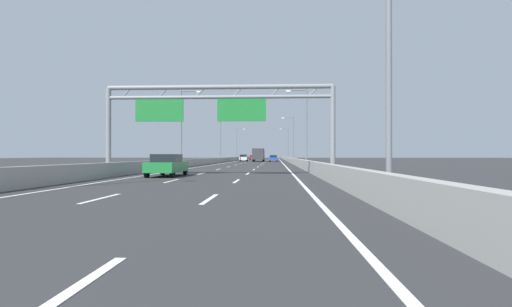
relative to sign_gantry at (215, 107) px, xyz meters
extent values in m
plane|color=#2D2D30|center=(0.31, 72.59, -4.81)|extent=(260.00, 260.00, 0.00)
cube|color=white|center=(-1.49, -14.91, -4.80)|extent=(0.16, 3.00, 0.01)
cube|color=white|center=(-1.49, -5.91, -4.80)|extent=(0.16, 3.00, 0.01)
cube|color=white|center=(-1.49, 3.09, -4.80)|extent=(0.16, 3.00, 0.01)
cube|color=white|center=(-1.49, 12.09, -4.80)|extent=(0.16, 3.00, 0.01)
cube|color=white|center=(-1.49, 21.09, -4.80)|extent=(0.16, 3.00, 0.01)
cube|color=white|center=(-1.49, 30.09, -4.80)|extent=(0.16, 3.00, 0.01)
cube|color=white|center=(-1.49, 39.09, -4.80)|extent=(0.16, 3.00, 0.01)
cube|color=white|center=(-1.49, 48.09, -4.80)|extent=(0.16, 3.00, 0.01)
cube|color=white|center=(-1.49, 57.09, -4.80)|extent=(0.16, 3.00, 0.01)
cube|color=white|center=(-1.49, 66.09, -4.80)|extent=(0.16, 3.00, 0.01)
cube|color=white|center=(-1.49, 75.09, -4.80)|extent=(0.16, 3.00, 0.01)
cube|color=white|center=(-1.49, 84.09, -4.80)|extent=(0.16, 3.00, 0.01)
cube|color=white|center=(-1.49, 93.09, -4.80)|extent=(0.16, 3.00, 0.01)
cube|color=white|center=(-1.49, 102.09, -4.80)|extent=(0.16, 3.00, 0.01)
cube|color=white|center=(-1.49, 111.09, -4.80)|extent=(0.16, 3.00, 0.01)
cube|color=white|center=(-1.49, 120.09, -4.80)|extent=(0.16, 3.00, 0.01)
cube|color=white|center=(-1.49, 129.09, -4.80)|extent=(0.16, 3.00, 0.01)
cube|color=white|center=(2.11, -23.91, -4.80)|extent=(0.16, 3.00, 0.01)
cube|color=white|center=(2.11, -14.91, -4.80)|extent=(0.16, 3.00, 0.01)
cube|color=white|center=(2.11, -5.91, -4.80)|extent=(0.16, 3.00, 0.01)
cube|color=white|center=(2.11, 3.09, -4.80)|extent=(0.16, 3.00, 0.01)
cube|color=white|center=(2.11, 12.09, -4.80)|extent=(0.16, 3.00, 0.01)
cube|color=white|center=(2.11, 21.09, -4.80)|extent=(0.16, 3.00, 0.01)
cube|color=white|center=(2.11, 30.09, -4.80)|extent=(0.16, 3.00, 0.01)
cube|color=white|center=(2.11, 39.09, -4.80)|extent=(0.16, 3.00, 0.01)
cube|color=white|center=(2.11, 48.09, -4.80)|extent=(0.16, 3.00, 0.01)
cube|color=white|center=(2.11, 57.09, -4.80)|extent=(0.16, 3.00, 0.01)
cube|color=white|center=(2.11, 66.09, -4.80)|extent=(0.16, 3.00, 0.01)
cube|color=white|center=(2.11, 75.09, -4.80)|extent=(0.16, 3.00, 0.01)
cube|color=white|center=(2.11, 84.09, -4.80)|extent=(0.16, 3.00, 0.01)
cube|color=white|center=(2.11, 93.09, -4.80)|extent=(0.16, 3.00, 0.01)
cube|color=white|center=(2.11, 102.09, -4.80)|extent=(0.16, 3.00, 0.01)
cube|color=white|center=(2.11, 111.09, -4.80)|extent=(0.16, 3.00, 0.01)
cube|color=white|center=(2.11, 120.09, -4.80)|extent=(0.16, 3.00, 0.01)
cube|color=white|center=(2.11, 129.09, -4.80)|extent=(0.16, 3.00, 0.01)
cube|color=white|center=(-4.94, 60.59, -4.80)|extent=(0.16, 176.00, 0.01)
cube|color=white|center=(5.56, 60.59, -4.80)|extent=(0.16, 176.00, 0.01)
cube|color=#9E9E99|center=(-6.59, 82.59, -4.33)|extent=(0.45, 220.00, 0.95)
cube|color=#9E9E99|center=(7.21, 82.59, -4.33)|extent=(0.45, 220.00, 0.95)
cylinder|color=gray|center=(-7.58, 0.00, -1.71)|extent=(0.36, 0.36, 6.20)
cylinder|color=gray|center=(8.20, 0.00, -1.71)|extent=(0.36, 0.36, 6.20)
cylinder|color=gray|center=(0.31, 0.00, 1.39)|extent=(15.78, 0.32, 0.32)
cylinder|color=gray|center=(0.31, 0.00, 0.69)|extent=(15.78, 0.26, 0.26)
cylinder|color=gray|center=(-6.27, 0.00, 1.04)|extent=(0.74, 0.10, 0.74)
cylinder|color=gray|center=(-3.64, 0.00, 1.04)|extent=(0.74, 0.10, 0.74)
cylinder|color=gray|center=(-1.01, 0.00, 1.04)|extent=(0.74, 0.10, 0.74)
cylinder|color=gray|center=(1.62, 0.00, 1.04)|extent=(0.74, 0.10, 0.74)
cylinder|color=gray|center=(4.25, 0.00, 1.04)|extent=(0.74, 0.10, 0.74)
cylinder|color=gray|center=(6.88, 0.00, 1.04)|extent=(0.74, 0.10, 0.74)
cube|color=#19752D|center=(-3.93, 0.00, -0.21)|extent=(3.40, 0.12, 1.60)
cube|color=#19752D|center=(1.89, 0.00, -0.21)|extent=(3.40, 0.12, 1.60)
cylinder|color=slate|center=(8.01, -14.37, -0.06)|extent=(0.20, 0.20, 9.50)
cylinder|color=slate|center=(-7.39, 21.11, -0.06)|extent=(0.20, 0.20, 9.50)
cylinder|color=slate|center=(-6.29, 21.11, 4.54)|extent=(2.20, 0.12, 0.12)
cube|color=#F2EAC6|center=(-5.19, 21.11, 4.44)|extent=(0.56, 0.28, 0.20)
cylinder|color=slate|center=(8.01, 21.11, -0.06)|extent=(0.20, 0.20, 9.50)
cylinder|color=slate|center=(6.91, 21.11, 4.54)|extent=(2.20, 0.12, 0.12)
cube|color=#F2EAC6|center=(5.81, 21.11, 4.44)|extent=(0.56, 0.28, 0.20)
cylinder|color=slate|center=(-7.39, 56.58, -0.06)|extent=(0.20, 0.20, 9.50)
cylinder|color=slate|center=(-6.29, 56.58, 4.54)|extent=(2.20, 0.12, 0.12)
cube|color=#F2EAC6|center=(-5.19, 56.58, 4.44)|extent=(0.56, 0.28, 0.20)
cylinder|color=slate|center=(8.01, 56.58, -0.06)|extent=(0.20, 0.20, 9.50)
cylinder|color=slate|center=(6.91, 56.58, 4.54)|extent=(2.20, 0.12, 0.12)
cube|color=#F2EAC6|center=(5.81, 56.58, 4.44)|extent=(0.56, 0.28, 0.20)
cylinder|color=slate|center=(-7.39, 92.05, -0.06)|extent=(0.20, 0.20, 9.50)
cylinder|color=slate|center=(-6.29, 92.05, 4.54)|extent=(2.20, 0.12, 0.12)
cube|color=#F2EAC6|center=(-5.19, 92.05, 4.44)|extent=(0.56, 0.28, 0.20)
cylinder|color=slate|center=(8.01, 92.05, -0.06)|extent=(0.20, 0.20, 9.50)
cylinder|color=slate|center=(6.91, 92.05, 4.54)|extent=(2.20, 0.12, 0.12)
cube|color=#F2EAC6|center=(5.81, 92.05, 4.44)|extent=(0.56, 0.28, 0.20)
cube|color=red|center=(-3.44, 106.52, -4.15)|extent=(1.85, 4.27, 0.68)
cube|color=black|center=(-3.44, 106.38, -3.60)|extent=(1.62, 1.92, 0.43)
cylinder|color=black|center=(-4.25, 108.11, -4.49)|extent=(0.22, 0.64, 0.64)
cylinder|color=black|center=(-2.63, 108.11, -4.49)|extent=(0.22, 0.64, 0.64)
cylinder|color=black|center=(-4.25, 104.94, -4.49)|extent=(0.22, 0.64, 0.64)
cylinder|color=black|center=(-2.63, 104.94, -4.49)|extent=(0.22, 0.64, 0.64)
cube|color=#2347AD|center=(3.79, 59.98, -4.18)|extent=(1.77, 4.30, 0.61)
cube|color=black|center=(3.79, 59.77, -3.64)|extent=(1.56, 1.94, 0.48)
cylinder|color=black|center=(3.01, 61.58, -4.49)|extent=(0.22, 0.64, 0.64)
cylinder|color=black|center=(4.57, 61.58, -4.49)|extent=(0.22, 0.64, 0.64)
cylinder|color=black|center=(3.01, 58.38, -4.49)|extent=(0.22, 0.64, 0.64)
cylinder|color=black|center=(4.57, 58.38, -4.49)|extent=(0.22, 0.64, 0.64)
cube|color=#1E7A38|center=(-3.07, -1.05, -4.16)|extent=(1.87, 4.69, 0.65)
cube|color=black|center=(-3.07, -1.16, -3.57)|extent=(1.64, 2.19, 0.53)
cylinder|color=black|center=(-3.90, 0.75, -4.49)|extent=(0.22, 0.64, 0.64)
cylinder|color=black|center=(-2.25, 0.75, -4.49)|extent=(0.22, 0.64, 0.64)
cylinder|color=black|center=(-3.90, -2.84, -4.49)|extent=(0.22, 0.64, 0.64)
cylinder|color=black|center=(-2.25, -2.84, -4.49)|extent=(0.22, 0.64, 0.64)
cube|color=orange|center=(3.70, 87.50, -4.17)|extent=(1.79, 4.38, 0.64)
cube|color=black|center=(3.70, 87.45, -3.59)|extent=(1.58, 1.81, 0.52)
cylinder|color=black|center=(2.92, 89.14, -4.49)|extent=(0.22, 0.64, 0.64)
cylinder|color=black|center=(4.49, 89.14, -4.49)|extent=(0.22, 0.64, 0.64)
cylinder|color=black|center=(2.92, 85.86, -4.49)|extent=(0.22, 0.64, 0.64)
cylinder|color=black|center=(4.49, 85.86, -4.49)|extent=(0.22, 0.64, 0.64)
cube|color=silver|center=(-3.14, 65.25, -4.13)|extent=(1.75, 4.14, 0.71)
cube|color=black|center=(-3.14, 64.75, -3.50)|extent=(1.54, 1.96, 0.55)
cylinder|color=black|center=(-3.90, 66.77, -4.49)|extent=(0.22, 0.64, 0.64)
cylinder|color=black|center=(-2.37, 66.77, -4.49)|extent=(0.22, 0.64, 0.64)
cylinder|color=black|center=(-3.90, 63.73, -4.49)|extent=(0.22, 0.64, 0.64)
cylinder|color=black|center=(-2.37, 63.73, -4.49)|extent=(0.22, 0.64, 0.64)
cube|color=#194799|center=(0.44, 65.99, -3.35)|extent=(2.48, 2.39, 1.96)
cube|color=#333338|center=(0.44, 61.62, -3.12)|extent=(2.48, 5.94, 2.43)
cylinder|color=black|center=(-0.67, 66.29, -4.33)|extent=(0.28, 0.96, 0.96)
cylinder|color=black|center=(1.54, 66.29, -4.33)|extent=(0.28, 0.96, 0.96)
cylinder|color=black|center=(-0.67, 60.05, -4.33)|extent=(0.28, 0.96, 0.96)
cylinder|color=black|center=(1.54, 60.05, -4.33)|extent=(0.28, 0.96, 0.96)
camera|label=1|loc=(4.24, -27.86, -3.38)|focal=28.17mm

